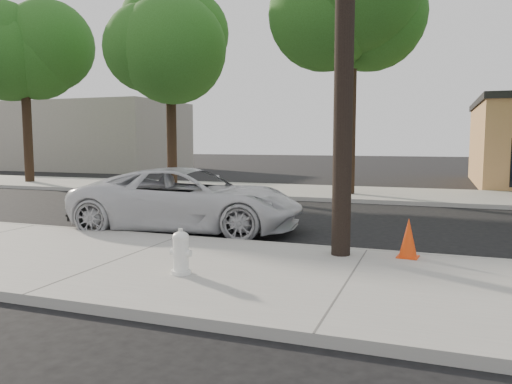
# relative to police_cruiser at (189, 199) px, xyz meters

# --- Properties ---
(ground) EXTENTS (120.00, 120.00, 0.00)m
(ground) POSITION_rel_police_cruiser_xyz_m (0.49, 0.75, -0.77)
(ground) COLOR black
(ground) RESTS_ON ground
(near_sidewalk) EXTENTS (90.00, 4.40, 0.15)m
(near_sidewalk) POSITION_rel_police_cruiser_xyz_m (0.49, -3.55, -0.70)
(near_sidewalk) COLOR gray
(near_sidewalk) RESTS_ON ground
(far_sidewalk) EXTENTS (90.00, 5.00, 0.15)m
(far_sidewalk) POSITION_rel_police_cruiser_xyz_m (0.49, 9.25, -0.70)
(far_sidewalk) COLOR gray
(far_sidewalk) RESTS_ON ground
(curb_near) EXTENTS (90.00, 0.12, 0.16)m
(curb_near) POSITION_rel_police_cruiser_xyz_m (0.49, -1.35, -0.70)
(curb_near) COLOR #9E9B93
(curb_near) RESTS_ON ground
(building_far) EXTENTS (14.00, 8.00, 5.00)m
(building_far) POSITION_rel_police_cruiser_xyz_m (-19.51, 20.75, 1.73)
(building_far) COLOR gray
(building_far) RESTS_ON ground
(tree_a) EXTENTS (4.65, 4.50, 9.00)m
(tree_a) POSITION_rel_police_cruiser_xyz_m (-13.31, 8.60, 5.76)
(tree_a) COLOR black
(tree_a) RESTS_ON far_sidewalk
(tree_b) EXTENTS (4.34, 4.20, 8.45)m
(tree_b) POSITION_rel_police_cruiser_xyz_m (-5.32, 8.81, 5.38)
(tree_b) COLOR black
(tree_b) RESTS_ON far_sidewalk
(tree_c) EXTENTS (4.96, 4.80, 9.55)m
(tree_c) POSITION_rel_police_cruiser_xyz_m (2.70, 8.39, 6.14)
(tree_c) COLOR black
(tree_c) RESTS_ON far_sidewalk
(police_cruiser) EXTENTS (5.85, 3.25, 1.55)m
(police_cruiser) POSITION_rel_police_cruiser_xyz_m (0.00, 0.00, 0.00)
(police_cruiser) COLOR silver
(police_cruiser) RESTS_ON ground
(fire_hydrant) EXTENTS (0.35, 0.32, 0.67)m
(fire_hydrant) POSITION_rel_police_cruiser_xyz_m (1.99, -4.09, -0.30)
(fire_hydrant) COLOR white
(fire_hydrant) RESTS_ON near_sidewalk
(traffic_cone) EXTENTS (0.40, 0.40, 0.70)m
(traffic_cone) POSITION_rel_police_cruiser_xyz_m (5.25, -1.75, -0.28)
(traffic_cone) COLOR #ED3F0C
(traffic_cone) RESTS_ON near_sidewalk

